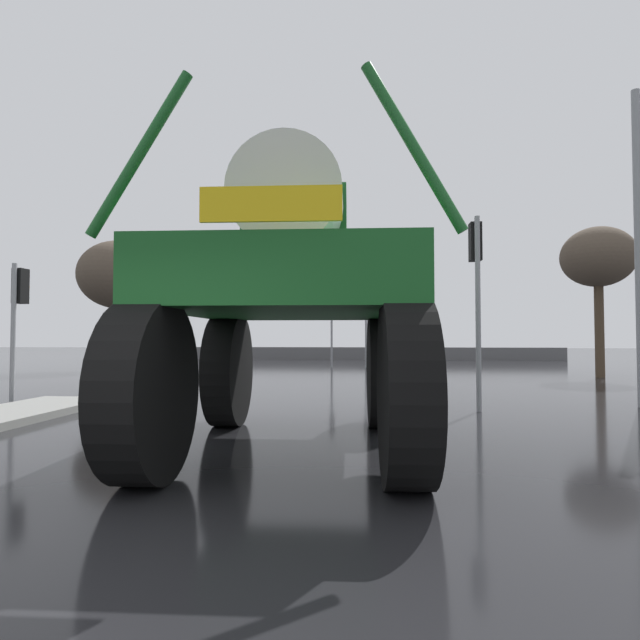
# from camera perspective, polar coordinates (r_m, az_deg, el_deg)

# --- Properties ---
(ground_plane) EXTENTS (120.00, 120.00, 0.00)m
(ground_plane) POSITION_cam_1_polar(r_m,az_deg,el_deg) (20.99, -0.11, -6.31)
(ground_plane) COLOR black
(oversize_sprayer) EXTENTS (4.05, 5.74, 4.46)m
(oversize_sprayer) POSITION_cam_1_polar(r_m,az_deg,el_deg) (7.22, -2.96, 1.85)
(oversize_sprayer) COLOR black
(oversize_sprayer) RESTS_ON ground
(sedan_ahead) EXTENTS (2.13, 4.22, 1.52)m
(sedan_ahead) POSITION_cam_1_polar(r_m,az_deg,el_deg) (27.61, 7.72, -3.79)
(sedan_ahead) COLOR black
(sedan_ahead) RESTS_ON ground
(traffic_signal_near_left) EXTENTS (0.24, 0.54, 3.33)m
(traffic_signal_near_left) POSITION_cam_1_polar(r_m,az_deg,el_deg) (14.05, -30.78, 1.75)
(traffic_signal_near_left) COLOR gray
(traffic_signal_near_left) RESTS_ON ground
(traffic_signal_near_right) EXTENTS (0.24, 0.54, 4.19)m
(traffic_signal_near_right) POSITION_cam_1_polar(r_m,az_deg,el_deg) (11.58, 17.15, 5.45)
(traffic_signal_near_right) COLOR gray
(traffic_signal_near_right) RESTS_ON ground
(traffic_signal_far_left) EXTENTS (0.24, 0.55, 3.75)m
(traffic_signal_far_left) POSITION_cam_1_polar(r_m,az_deg,el_deg) (27.07, 5.20, 0.45)
(traffic_signal_far_left) COLOR gray
(traffic_signal_far_left) RESTS_ON ground
(traffic_signal_far_right) EXTENTS (0.24, 0.55, 3.56)m
(traffic_signal_far_right) POSITION_cam_1_polar(r_m,az_deg,el_deg) (27.15, 1.34, 0.13)
(traffic_signal_far_right) COLOR gray
(traffic_signal_far_right) RESTS_ON ground
(bare_tree_left) EXTENTS (3.89, 3.89, 6.29)m
(bare_tree_left) POSITION_cam_1_polar(r_m,az_deg,el_deg) (26.62, -21.63, 4.68)
(bare_tree_left) COLOR #473828
(bare_tree_left) RESTS_ON ground
(bare_tree_right) EXTENTS (2.82, 2.82, 6.01)m
(bare_tree_right) POSITION_cam_1_polar(r_m,az_deg,el_deg) (23.24, 28.79, 6.08)
(bare_tree_right) COLOR #473828
(bare_tree_right) RESTS_ON ground
(roadside_barrier) EXTENTS (31.10, 0.24, 0.90)m
(roadside_barrier) POSITION_cam_1_polar(r_m,az_deg,el_deg) (36.49, 2.39, -3.79)
(roadside_barrier) COLOR #59595B
(roadside_barrier) RESTS_ON ground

